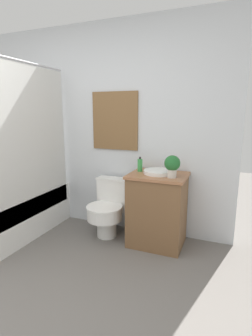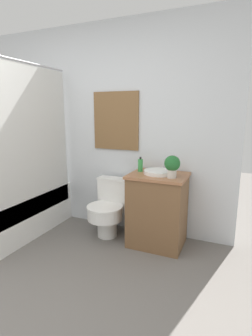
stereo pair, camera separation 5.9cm
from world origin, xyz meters
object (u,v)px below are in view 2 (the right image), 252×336
(toilet, at_px, (109,208))
(potted_plant, at_px, (172,165))
(sink, at_px, (159,172))
(soap_bottle, at_px, (140,165))

(toilet, bearing_deg, potted_plant, -7.10)
(sink, distance_m, potted_plant, 0.24)
(potted_plant, bearing_deg, toilet, 172.90)
(soap_bottle, bearing_deg, potted_plant, -21.25)
(soap_bottle, xyz_separation_m, potted_plant, (0.40, -0.15, 0.06))
(toilet, distance_m, soap_bottle, 0.66)
(toilet, height_order, soap_bottle, soap_bottle)
(soap_bottle, bearing_deg, toilet, -171.15)
(sink, distance_m, soap_bottle, 0.24)
(toilet, height_order, potted_plant, potted_plant)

